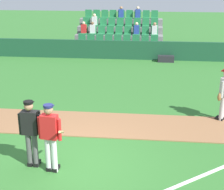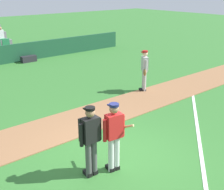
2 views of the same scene
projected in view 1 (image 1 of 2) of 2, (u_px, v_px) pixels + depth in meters
ground_plane at (73, 162)px, 8.87m from camera, size 80.00×80.00×0.00m
infield_dirt_path at (89, 124)px, 11.14m from camera, size 28.00×1.94×0.03m
foul_line_chalk at (193, 180)px, 8.10m from camera, size 9.46×7.54×0.01m
dugout_fence at (116, 50)px, 19.72m from camera, size 20.00×0.16×1.08m
stadium_bleachers at (119, 39)px, 21.82m from camera, size 5.55×3.80×2.70m
batter_red_jersey at (50, 136)px, 8.16m from camera, size 0.65×0.79×1.76m
umpire_home_plate at (31, 130)px, 8.39m from camera, size 0.59×0.31×1.76m
runner_grey_jersey at (224, 93)px, 11.12m from camera, size 0.49×0.58×1.76m
equipment_bag at (166, 59)px, 19.13m from camera, size 0.90×0.36×0.36m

